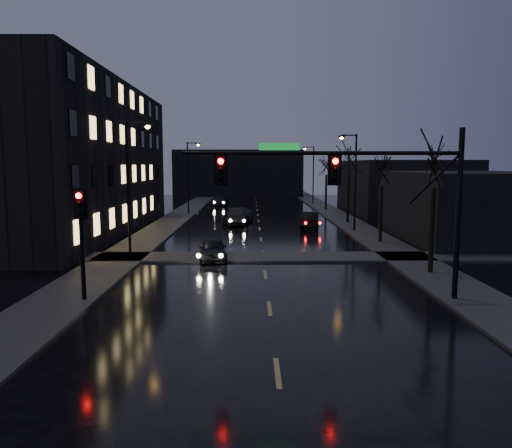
{
  "coord_description": "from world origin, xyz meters",
  "views": [
    {
      "loc": [
        -0.69,
        -10.8,
        5.56
      ],
      "look_at": [
        -0.52,
        8.88,
        3.2
      ],
      "focal_mm": 35.0,
      "sensor_mm": 36.0,
      "label": 1
    }
  ],
  "objects_px": {
    "oncoming_car_d": "(220,201)",
    "lead_car": "(310,220)",
    "oncoming_car_b": "(238,217)",
    "oncoming_car_c": "(238,215)",
    "oncoming_car_a": "(213,249)"
  },
  "relations": [
    {
      "from": "oncoming_car_d",
      "to": "lead_car",
      "type": "bearing_deg",
      "value": -65.45
    },
    {
      "from": "oncoming_car_b",
      "to": "oncoming_car_c",
      "type": "relative_size",
      "value": 0.88
    },
    {
      "from": "oncoming_car_d",
      "to": "oncoming_car_c",
      "type": "bearing_deg",
      "value": -78.71
    },
    {
      "from": "oncoming_car_b",
      "to": "oncoming_car_d",
      "type": "relative_size",
      "value": 0.95
    },
    {
      "from": "lead_car",
      "to": "oncoming_car_c",
      "type": "bearing_deg",
      "value": -23.05
    },
    {
      "from": "oncoming_car_a",
      "to": "lead_car",
      "type": "distance_m",
      "value": 16.3
    },
    {
      "from": "oncoming_car_d",
      "to": "oncoming_car_b",
      "type": "bearing_deg",
      "value": -79.16
    },
    {
      "from": "oncoming_car_a",
      "to": "oncoming_car_c",
      "type": "bearing_deg",
      "value": 81.68
    },
    {
      "from": "oncoming_car_c",
      "to": "lead_car",
      "type": "relative_size",
      "value": 1.18
    },
    {
      "from": "oncoming_car_a",
      "to": "oncoming_car_b",
      "type": "distance_m",
      "value": 16.88
    },
    {
      "from": "oncoming_car_a",
      "to": "lead_car",
      "type": "relative_size",
      "value": 0.88
    },
    {
      "from": "oncoming_car_d",
      "to": "lead_car",
      "type": "xyz_separation_m",
      "value": [
        9.34,
        -23.37,
        0.03
      ]
    },
    {
      "from": "oncoming_car_d",
      "to": "lead_car",
      "type": "distance_m",
      "value": 25.17
    },
    {
      "from": "oncoming_car_c",
      "to": "lead_car",
      "type": "bearing_deg",
      "value": -24.99
    },
    {
      "from": "oncoming_car_a",
      "to": "lead_car",
      "type": "bearing_deg",
      "value": 57.81
    }
  ]
}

